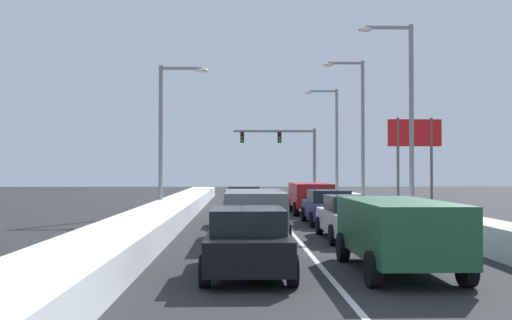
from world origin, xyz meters
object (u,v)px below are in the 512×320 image
at_px(sedan_white_right_lane_second, 351,217).
at_px(sedan_navy_right_lane_third, 328,207).
at_px(suv_red_right_lane_fourth, 310,195).
at_px(street_lamp_right_far, 333,134).
at_px(sedan_black_center_lane_nearest, 248,240).
at_px(roadside_sign_right, 415,143).
at_px(sedan_maroon_center_lane_third, 244,207).
at_px(suv_gray_center_lane_second, 254,210).
at_px(sedan_silver_center_lane_fourth, 244,200).
at_px(street_lamp_right_mid, 358,121).
at_px(street_lamp_right_near, 405,105).
at_px(suv_green_right_lane_nearest, 397,229).
at_px(traffic_light_gantry, 289,147).
at_px(street_lamp_left_mid, 168,125).

relative_size(sedan_white_right_lane_second, sedan_navy_right_lane_third, 1.00).
xyz_separation_m(suv_red_right_lane_fourth, street_lamp_right_far, (3.53, 14.02, 4.21)).
distance_m(sedan_black_center_lane_nearest, roadside_sign_right, 23.18).
xyz_separation_m(sedan_maroon_center_lane_third, street_lamp_right_far, (7.23, 19.95, 4.47)).
height_order(suv_gray_center_lane_second, sedan_silver_center_lane_fourth, suv_gray_center_lane_second).
relative_size(sedan_maroon_center_lane_third, street_lamp_right_mid, 0.48).
bearing_deg(street_lamp_right_near, sedan_black_center_lane_nearest, -119.01).
height_order(street_lamp_right_near, roadside_sign_right, street_lamp_right_near).
xyz_separation_m(suv_green_right_lane_nearest, sedan_maroon_center_lane_third, (-3.46, 12.25, -0.25)).
relative_size(sedan_navy_right_lane_third, sedan_silver_center_lane_fourth, 1.00).
height_order(sedan_navy_right_lane_third, street_lamp_right_far, street_lamp_right_far).
bearing_deg(roadside_sign_right, sedan_navy_right_lane_third, -127.41).
height_order(sedan_white_right_lane_second, suv_red_right_lane_fourth, suv_red_right_lane_fourth).
bearing_deg(sedan_white_right_lane_second, sedan_silver_center_lane_fourth, 107.60).
distance_m(suv_gray_center_lane_second, sedan_maroon_center_lane_third, 5.97).
distance_m(suv_red_right_lane_fourth, street_lamp_right_mid, 7.51).
relative_size(suv_red_right_lane_fourth, sedan_maroon_center_lane_third, 1.09).
xyz_separation_m(suv_gray_center_lane_second, traffic_light_gantry, (4.05, 32.80, 3.48)).
xyz_separation_m(sedan_silver_center_lane_fourth, street_lamp_left_mid, (-4.10, 0.10, 4.06)).
relative_size(suv_green_right_lane_nearest, traffic_light_gantry, 0.65).
height_order(sedan_navy_right_lane_third, street_lamp_right_near, street_lamp_right_near).
bearing_deg(suv_red_right_lane_fourth, suv_gray_center_lane_second, -105.87).
distance_m(sedan_white_right_lane_second, roadside_sign_right, 15.89).
bearing_deg(suv_gray_center_lane_second, street_lamp_right_mid, 67.21).
height_order(suv_green_right_lane_nearest, sedan_maroon_center_lane_third, suv_green_right_lane_nearest).
bearing_deg(street_lamp_left_mid, roadside_sign_right, 10.50).
distance_m(sedan_white_right_lane_second, sedan_navy_right_lane_third, 5.64).
height_order(suv_green_right_lane_nearest, sedan_white_right_lane_second, suv_green_right_lane_nearest).
distance_m(sedan_silver_center_lane_fourth, traffic_light_gantry, 22.09).
relative_size(sedan_maroon_center_lane_third, street_lamp_left_mid, 0.56).
distance_m(sedan_navy_right_lane_third, street_lamp_right_near, 6.37).
relative_size(suv_gray_center_lane_second, sedan_silver_center_lane_fourth, 1.09).
bearing_deg(sedan_silver_center_lane_fourth, street_lamp_right_near, -27.78).
bearing_deg(sedan_white_right_lane_second, sedan_navy_right_lane_third, 89.25).
relative_size(sedan_maroon_center_lane_third, sedan_silver_center_lane_fourth, 1.00).
height_order(suv_red_right_lane_fourth, sedan_black_center_lane_nearest, suv_red_right_lane_fourth).
xyz_separation_m(suv_red_right_lane_fourth, street_lamp_left_mid, (-7.74, -0.31, 3.80)).
distance_m(sedan_navy_right_lane_third, sedan_silver_center_lane_fourth, 6.80).
bearing_deg(suv_gray_center_lane_second, suv_red_right_lane_fourth, 74.13).
relative_size(suv_green_right_lane_nearest, street_lamp_left_mid, 0.61).
height_order(sedan_silver_center_lane_fourth, street_lamp_right_mid, street_lamp_right_mid).
height_order(suv_green_right_lane_nearest, suv_gray_center_lane_second, same).
height_order(sedan_white_right_lane_second, street_lamp_left_mid, street_lamp_left_mid).
bearing_deg(sedan_white_right_lane_second, suv_green_right_lane_nearest, -91.74).
relative_size(street_lamp_right_mid, street_lamp_right_far, 1.06).
bearing_deg(street_lamp_left_mid, suv_green_right_lane_nearest, -67.21).
bearing_deg(street_lamp_left_mid, street_lamp_right_far, 51.80).
xyz_separation_m(street_lamp_right_near, roadside_sign_right, (2.55, 6.75, -1.47)).
distance_m(sedan_silver_center_lane_fourth, street_lamp_right_near, 9.80).
relative_size(sedan_white_right_lane_second, suv_red_right_lane_fourth, 0.92).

